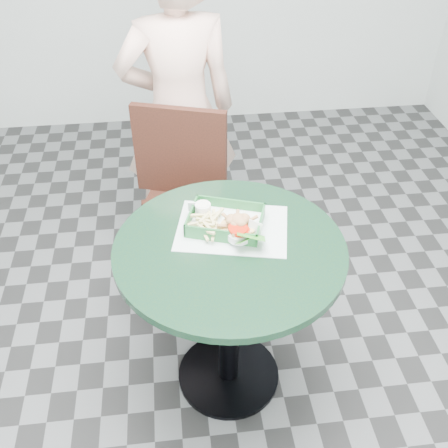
{
  "coord_description": "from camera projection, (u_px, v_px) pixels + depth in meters",
  "views": [
    {
      "loc": [
        -0.19,
        -1.39,
        1.99
      ],
      "look_at": [
        -0.01,
        0.1,
        0.79
      ],
      "focal_mm": 42.0,
      "sensor_mm": 36.0,
      "label": 1
    }
  ],
  "objects": [
    {
      "name": "dining_chair",
      "position": [
        183.0,
        194.0,
        2.52
      ],
      "size": [
        0.45,
        0.45,
        0.93
      ],
      "rotation": [
        0.0,
        0.0,
        -0.32
      ],
      "color": "#452014",
      "rests_on": "floor"
    },
    {
      "name": "floor",
      "position": [
        229.0,
        375.0,
        2.34
      ],
      "size": [
        4.0,
        5.0,
        0.02
      ],
      "primitive_type": "cube",
      "color": "#303335",
      "rests_on": "ground"
    },
    {
      "name": "diner_person",
      "position": [
        179.0,
        103.0,
        2.55
      ],
      "size": [
        0.68,
        0.49,
        1.73
      ],
      "primitive_type": "imported",
      "rotation": [
        0.0,
        0.0,
        3.27
      ],
      "color": "beige",
      "rests_on": "floor"
    },
    {
      "name": "placemat",
      "position": [
        232.0,
        232.0,
        1.95
      ],
      "size": [
        0.46,
        0.38,
        0.0
      ],
      "primitive_type": "cube",
      "rotation": [
        0.0,
        0.0,
        -0.22
      ],
      "color": "silver",
      "rests_on": "cafe_table"
    },
    {
      "name": "garnish_cup",
      "position": [
        248.0,
        235.0,
        1.88
      ],
      "size": [
        0.12,
        0.12,
        0.05
      ],
      "rotation": [
        0.0,
        0.0,
        -0.06
      ],
      "color": "white",
      "rests_on": "food_basket"
    },
    {
      "name": "crab_sandwich",
      "position": [
        241.0,
        225.0,
        1.91
      ],
      "size": [
        0.13,
        0.13,
        0.07
      ],
      "rotation": [
        0.0,
        0.0,
        -0.26
      ],
      "color": "tan",
      "rests_on": "food_basket"
    },
    {
      "name": "sauce_ramekin",
      "position": [
        199.0,
        216.0,
        1.95
      ],
      "size": [
        0.06,
        0.06,
        0.03
      ],
      "rotation": [
        0.0,
        0.0,
        0.3
      ],
      "color": "white",
      "rests_on": "food_basket"
    },
    {
      "name": "fries_pile",
      "position": [
        210.0,
        230.0,
        1.9
      ],
      "size": [
        0.13,
        0.14,
        0.05
      ],
      "primitive_type": null,
      "rotation": [
        0.0,
        0.0,
        -0.03
      ],
      "color": "#D4C97F",
      "rests_on": "food_basket"
    },
    {
      "name": "cafe_table",
      "position": [
        229.0,
        283.0,
        1.98
      ],
      "size": [
        0.84,
        0.84,
        0.75
      ],
      "color": "black",
      "rests_on": "floor"
    },
    {
      "name": "food_basket",
      "position": [
        226.0,
        227.0,
        1.95
      ],
      "size": [
        0.27,
        0.2,
        0.05
      ],
      "rotation": [
        0.0,
        0.0,
        -0.33
      ],
      "color": "#206730",
      "rests_on": "placemat"
    }
  ]
}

